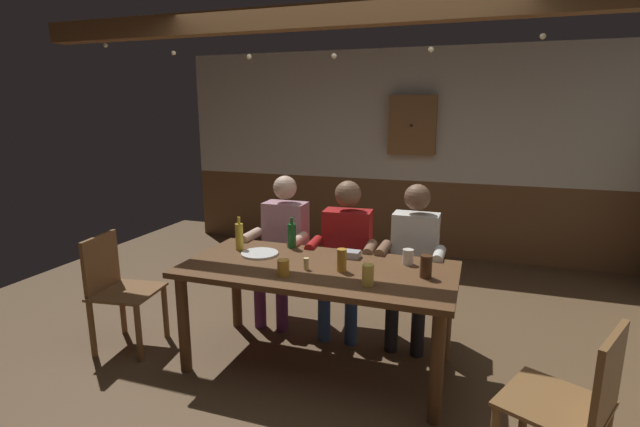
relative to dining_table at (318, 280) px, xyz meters
The scene contains 22 objects.
ground_plane 0.65m from the dining_table, 90.00° to the right, with size 7.15×7.15×0.00m, color brown.
back_wall_upper 3.15m from the dining_table, 90.00° to the left, with size 5.59×0.12×1.58m, color beige.
back_wall_wainscot 2.96m from the dining_table, 90.00° to the left, with size 5.59×0.12×0.94m, color brown.
ceiling_beam 1.83m from the dining_table, 90.00° to the left, with size 5.03×0.14×0.16m, color brown.
dining_table is the anchor object (origin of this frame).
person_0 0.88m from the dining_table, 129.57° to the left, with size 0.51×0.50×1.25m.
person_1 0.67m from the dining_table, 89.47° to the left, with size 0.55×0.55×1.24m.
person_2 0.87m from the dining_table, 49.94° to the left, with size 0.50×0.53×1.24m.
chair_empty_near_right 1.66m from the dining_table, 25.30° to the right, with size 0.59×0.59×0.88m.
chair_empty_near_left 1.57m from the dining_table, behind, with size 0.50×0.50×0.88m.
table_candle 0.17m from the dining_table, 125.64° to the right, with size 0.04×0.04×0.08m, color #F9E08C.
condiment_caddy 0.34m from the dining_table, 60.18° to the left, with size 0.14×0.10×0.05m, color #B2B7BC.
plate_0 0.52m from the dining_table, 166.74° to the left, with size 0.28×0.28×0.01m, color white.
bottle_0 0.75m from the dining_table, 165.62° to the left, with size 0.06×0.06×0.26m.
bottle_1 0.53m from the dining_table, 133.45° to the left, with size 0.07×0.07×0.24m.
pint_glass_0 0.65m from the dining_table, 23.92° to the left, with size 0.08×0.08×0.11m, color white.
pint_glass_1 0.32m from the dining_table, 124.14° to the right, with size 0.08×0.08×0.10m, color gold.
pint_glass_2 0.75m from the dining_table, ahead, with size 0.08×0.08×0.15m, color #4C2D19.
pint_glass_3 0.25m from the dining_table, ahead, with size 0.07×0.07×0.15m, color gold.
pint_glass_4 0.49m from the dining_table, 28.84° to the right, with size 0.07×0.07×0.13m, color #E5C64C.
wall_dart_cabinet 2.99m from the dining_table, 85.86° to the left, with size 0.56×0.15×0.70m.
string_lights 1.62m from the dining_table, 90.00° to the left, with size 3.95×0.04×0.19m.
Camera 1 is at (1.01, -2.78, 1.81)m, focal length 26.13 mm.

